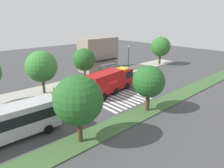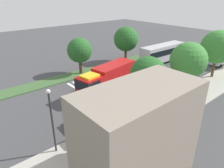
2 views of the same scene
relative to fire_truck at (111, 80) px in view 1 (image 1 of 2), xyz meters
name	(u,v)px [view 1 (image 1 of 2)]	position (x,y,z in m)	size (l,w,h in m)	color
ground_plane	(109,94)	(-0.90, -0.55, -2.07)	(120.00, 120.00, 0.00)	#424244
sidewalk	(79,82)	(-0.90, 8.26, -2.00)	(60.00, 4.93, 0.14)	#ADA89E
median_strip	(148,110)	(-0.90, -8.40, -2.00)	(60.00, 3.00, 0.14)	#3D6033
crosswalk	(109,95)	(-0.99, -0.55, -2.07)	(7.65, 11.42, 0.01)	silver
fire_truck	(111,80)	(0.00, 0.00, 0.00)	(9.95, 4.10, 3.71)	#B71414
parked_car_mid	(118,75)	(5.87, 4.60, -1.21)	(4.43, 2.12, 1.69)	#720505
transit_bus	(5,123)	(-16.89, -3.41, 0.01)	(10.51, 3.07, 3.51)	#B2B2B7
bus_stop_shelter	(109,68)	(5.96, 7.19, -0.19)	(3.50, 1.40, 2.46)	#4C4C51
bench_near_shelter	(94,77)	(1.96, 7.20, -1.48)	(1.60, 0.50, 0.90)	#4C3823
bench_west_of_shelter	(80,81)	(-1.35, 7.20, -1.48)	(1.60, 0.50, 0.90)	#2D472D
street_lamp	(129,57)	(10.79, 6.39, 1.59)	(0.36, 0.36, 5.94)	#2D2D30
storefront_building	(98,54)	(7.53, 12.86, 1.69)	(8.58, 5.09, 7.53)	gray
sidewalk_tree_center	(41,67)	(-8.51, 6.79, 2.46)	(4.88, 4.88, 6.84)	#47301E
sidewalk_tree_east	(84,60)	(-0.47, 6.79, 2.45)	(4.09, 4.09, 6.44)	#47301E
sidewalk_tree_far_east	(161,47)	(23.09, 6.79, 2.62)	(4.95, 4.95, 7.05)	#513823
median_tree_far_west	(78,100)	(-11.63, -8.40, 2.45)	(4.70, 4.70, 6.75)	#47301E
median_tree_west	(149,82)	(-1.16, -8.40, 2.00)	(4.08, 4.08, 6.00)	#47301E
fire_hydrant	(54,90)	(-7.03, 6.29, -1.58)	(0.28, 0.28, 0.70)	gold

